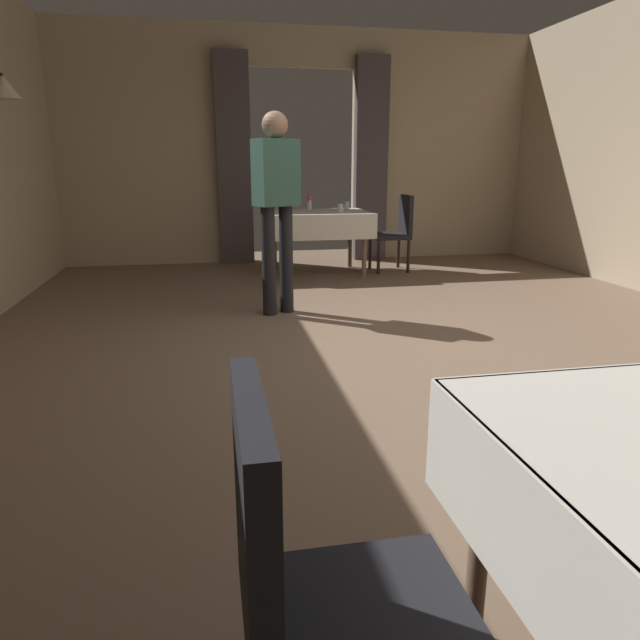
% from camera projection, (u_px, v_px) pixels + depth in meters
% --- Properties ---
extents(ground, '(10.08, 10.08, 0.00)m').
position_uv_depth(ground, '(398.00, 352.00, 4.08)').
color(ground, '#7A604C').
extents(wall_back, '(6.40, 0.27, 3.00)m').
position_uv_depth(wall_back, '(302.00, 146.00, 7.64)').
color(wall_back, tan).
rests_on(wall_back, ground).
extents(dining_table_mid, '(1.21, 0.94, 0.75)m').
position_uv_depth(dining_table_mid, '(318.00, 220.00, 6.84)').
color(dining_table_mid, '#7A604C').
rests_on(dining_table_mid, ground).
extents(chair_near_left, '(0.44, 0.44, 0.93)m').
position_uv_depth(chair_near_left, '(321.00, 602.00, 1.05)').
color(chair_near_left, black).
rests_on(chair_near_left, ground).
extents(chair_mid_right, '(0.44, 0.44, 0.93)m').
position_uv_depth(chair_mid_right, '(396.00, 229.00, 7.08)').
color(chair_mid_right, black).
rests_on(chair_mid_right, ground).
extents(flower_vase_mid, '(0.07, 0.07, 0.18)m').
position_uv_depth(flower_vase_mid, '(309.00, 202.00, 7.07)').
color(flower_vase_mid, silver).
rests_on(flower_vase_mid, dining_table_mid).
extents(glass_mid_b, '(0.07, 0.07, 0.09)m').
position_uv_depth(glass_mid_b, '(340.00, 208.00, 6.70)').
color(glass_mid_b, silver).
rests_on(glass_mid_b, dining_table_mid).
extents(glass_mid_c, '(0.07, 0.07, 0.10)m').
position_uv_depth(glass_mid_c, '(347.00, 205.00, 7.13)').
color(glass_mid_c, silver).
rests_on(glass_mid_c, dining_table_mid).
extents(glass_mid_d, '(0.07, 0.07, 0.09)m').
position_uv_depth(glass_mid_d, '(281.00, 206.00, 6.97)').
color(glass_mid_d, silver).
rests_on(glass_mid_d, dining_table_mid).
extents(person_waiter_by_doorway, '(0.42, 0.35, 1.72)m').
position_uv_depth(person_waiter_by_doorway, '(276.00, 197.00, 4.88)').
color(person_waiter_by_doorway, black).
rests_on(person_waiter_by_doorway, ground).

